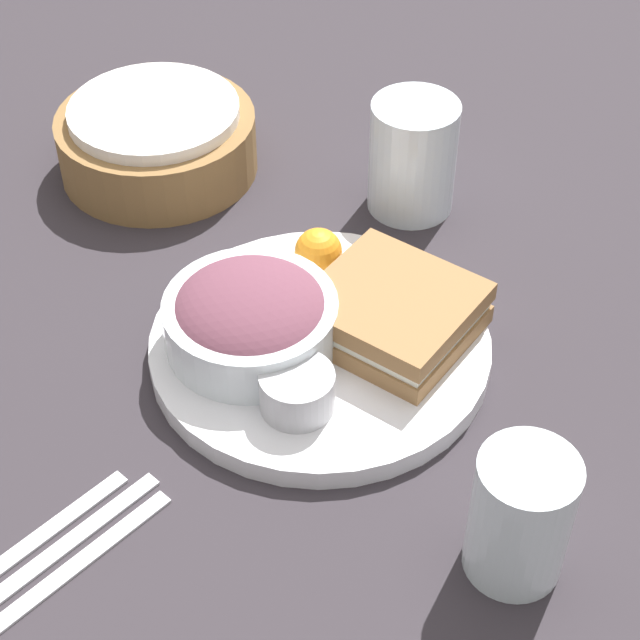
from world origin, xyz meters
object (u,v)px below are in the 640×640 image
Objects in this scene: plate at (320,347)px; salad_bowl at (251,318)px; dressing_cup at (297,391)px; bread_basket at (157,139)px; drink_glass at (413,157)px; fork at (56,580)px; sandwich at (393,312)px; knife at (39,564)px; spoon at (23,548)px; water_glass at (525,514)px.

salad_bowl is at bearing 150.91° from plate.
bread_basket reaches higher than dressing_cup.
fork is (-0.44, -0.20, -0.05)m from drink_glass.
sandwich is (0.05, -0.02, 0.03)m from plate.
drink_glass is 0.48m from fork.
dressing_cup is (-0.01, -0.08, -0.01)m from salad_bowl.
dressing_cup reaches higher than knife.
dressing_cup is 0.22m from spoon.
bread_basket is (-0.17, 0.18, -0.02)m from drink_glass.
bread_basket is (0.06, 0.27, -0.01)m from salad_bowl.
sandwich is at bearing -24.49° from plate.
sandwich is 1.42× the size of drink_glass.
bread_basket is 1.11× the size of spoon.
sandwich is 0.80× the size of fork.
fork is at bearing 90.00° from knife.
fork is 0.31m from water_glass.
water_glass is (-0.17, -0.35, -0.00)m from drink_glass.
plate is 0.27m from knife.
water_glass is at bearing -78.87° from salad_bowl.
knife is at bearing -166.58° from plate.
sandwich is 1.12× the size of salad_bowl.
bread_basket reaches higher than knife.
drink_glass is (0.13, 0.14, 0.02)m from sandwich.
bread_basket is (0.06, 0.35, -0.00)m from dressing_cup.
salad_bowl is at bearing 153.29° from sandwich.
salad_bowl is 0.72× the size of fork.
drink_glass is at bearing 33.85° from plate.
bread_basket is at bearing 133.14° from drink_glass.
fork is 0.95× the size of knife.
salad_bowl is (-0.05, 0.03, 0.03)m from plate.
plate is 0.27m from fork.
fork is (-0.31, -0.06, -0.04)m from sandwich.
drink_glass reaches higher than dressing_cup.
plate is at bearing -29.09° from salad_bowl.
water_glass reaches higher than fork.
plate is 2.53× the size of drink_glass.
salad_bowl is at bearing -157.42° from drink_glass.
bread_basket is 0.44m from spoon.
spoon is at bearing -170.37° from plate.
fork is 1.11× the size of spoon.
water_glass is at bearing 134.35° from knife.
sandwich is at bearing 176.89° from fork.
drink_glass is (0.23, 0.09, 0.01)m from salad_bowl.
bread_basket is (0.01, 0.30, 0.02)m from plate.
plate is 1.36× the size of knife.
bread_basket is 0.47m from fork.
dressing_cup is 0.33× the size of spoon.
dressing_cup is at bearing -94.69° from salad_bowl.
plate is at bearing 155.51° from sandwich.
water_glass reaches higher than knife.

